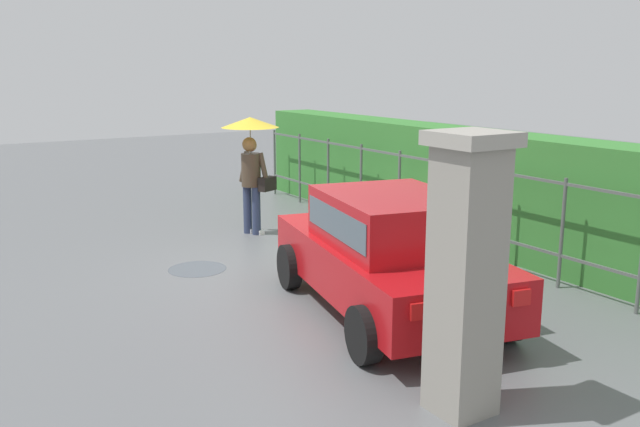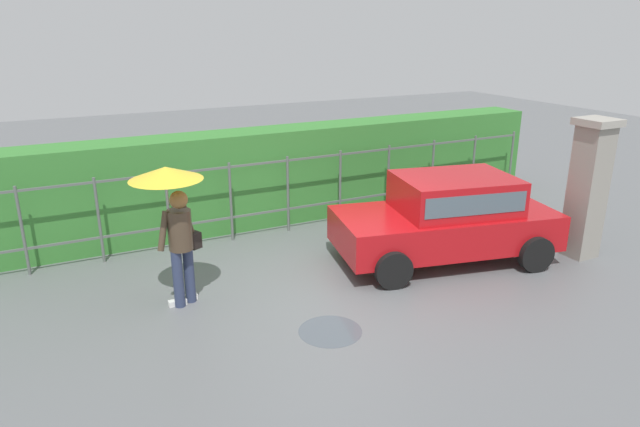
% 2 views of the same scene
% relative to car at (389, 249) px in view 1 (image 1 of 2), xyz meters
% --- Properties ---
extents(ground_plane, '(40.00, 40.00, 0.00)m').
position_rel_car_xyz_m(ground_plane, '(-2.26, -0.16, -0.80)').
color(ground_plane, slate).
extents(car, '(3.96, 2.47, 1.48)m').
position_rel_car_xyz_m(car, '(0.00, 0.00, 0.00)').
color(car, '#B71116').
rests_on(car, ground).
extents(pedestrian, '(1.01, 1.01, 2.06)m').
position_rel_car_xyz_m(pedestrian, '(-4.51, 0.42, 0.72)').
color(pedestrian, '#2D3856').
rests_on(pedestrian, ground).
extents(gate_pillar, '(0.60, 0.60, 2.42)m').
position_rel_car_xyz_m(gate_pillar, '(2.22, -0.92, 0.44)').
color(gate_pillar, gray).
rests_on(gate_pillar, ground).
extents(fence_section, '(11.60, 0.05, 1.50)m').
position_rel_car_xyz_m(fence_section, '(-1.86, 2.54, 0.02)').
color(fence_section, '#59605B').
rests_on(fence_section, ground).
extents(hedge_row, '(12.55, 0.90, 1.90)m').
position_rel_car_xyz_m(hedge_row, '(-1.86, 3.29, 0.15)').
color(hedge_row, '#387F33').
rests_on(hedge_row, ground).
extents(puddle_near, '(0.86, 0.86, 0.00)m').
position_rel_car_xyz_m(puddle_near, '(-2.93, -1.28, -0.80)').
color(puddle_near, '#4C545B').
rests_on(puddle_near, ground).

